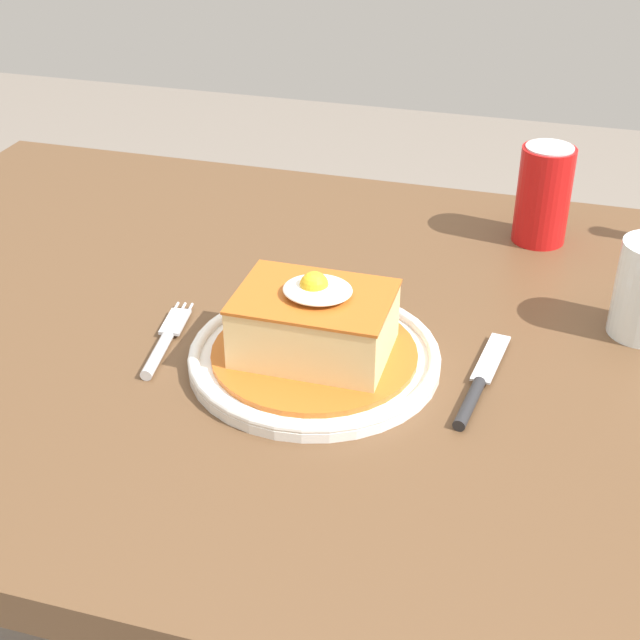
# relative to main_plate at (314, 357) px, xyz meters

# --- Properties ---
(dining_table) EXTENTS (1.43, 0.83, 0.75)m
(dining_table) POSITION_rel_main_plate_xyz_m (0.08, 0.07, -0.12)
(dining_table) COLOR brown
(dining_table) RESTS_ON ground_plane
(main_plate) EXTENTS (0.25, 0.25, 0.02)m
(main_plate) POSITION_rel_main_plate_xyz_m (0.00, 0.00, 0.00)
(main_plate) COLOR white
(main_plate) RESTS_ON dining_table
(sandwich_meal) EXTENTS (0.21, 0.21, 0.09)m
(sandwich_meal) POSITION_rel_main_plate_xyz_m (0.00, 0.00, 0.03)
(sandwich_meal) COLOR #B75B1E
(sandwich_meal) RESTS_ON main_plate
(fork) EXTENTS (0.03, 0.14, 0.01)m
(fork) POSITION_rel_main_plate_xyz_m (-0.16, -0.02, -0.00)
(fork) COLOR silver
(fork) RESTS_ON dining_table
(knife) EXTENTS (0.04, 0.17, 0.01)m
(knife) POSITION_rel_main_plate_xyz_m (0.16, -0.01, -0.00)
(knife) COLOR #262628
(knife) RESTS_ON dining_table
(soda_can) EXTENTS (0.07, 0.07, 0.12)m
(soda_can) POSITION_rel_main_plate_xyz_m (0.19, 0.35, 0.05)
(soda_can) COLOR red
(soda_can) RESTS_ON dining_table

